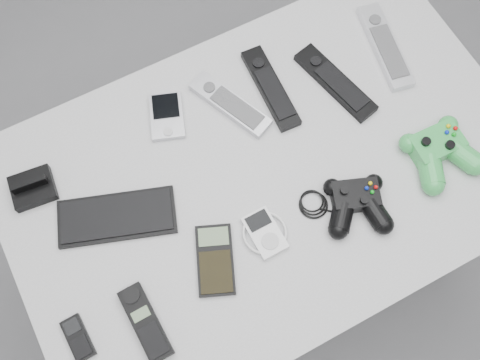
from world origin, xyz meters
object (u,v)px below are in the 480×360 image
controller_green (440,150)px  pda (167,116)px  mobile_phone (78,338)px  cordless_handset (145,323)px  remote_silver_b (385,46)px  remote_silver_a (230,104)px  desk (267,182)px  mp3_player (265,233)px  remote_black_a (270,88)px  controller_black (357,202)px  remote_black_b (335,82)px  pda_keyboard (117,217)px  calculator (215,260)px

controller_green → pda: bearing=145.7°
mobile_phone → cordless_handset: 0.14m
pda → remote_silver_b: (0.54, -0.07, 0.00)m
cordless_handset → controller_green: bearing=0.9°
remote_silver_a → controller_green: (0.35, -0.32, 0.02)m
desk → mp3_player: (-0.08, -0.12, 0.08)m
desk → remote_silver_b: (0.40, 0.15, 0.08)m
pda → remote_black_a: (0.24, -0.05, 0.00)m
mobile_phone → controller_green: bearing=-2.2°
desk → remote_silver_a: bearing=89.9°
pda → remote_silver_a: bearing=3.8°
desk → controller_black: size_ratio=4.87×
remote_silver_a → mobile_phone: size_ratio=2.33×
remote_black_a → controller_green: 0.40m
remote_black_a → remote_silver_b: 0.30m
remote_silver_a → cordless_handset: size_ratio=1.32×
remote_black_b → controller_black: (-0.12, -0.28, 0.01)m
mp3_player → mobile_phone: bearing=-178.6°
mobile_phone → controller_green: 0.85m
remote_black_b → cordless_handset: size_ratio=1.44×
cordless_handset → pda: bearing=58.0°
desk → pda_keyboard: (-0.34, 0.06, 0.07)m
remote_black_a → remote_silver_b: size_ratio=0.94×
pda → mobile_phone: (-0.36, -0.36, -0.00)m
remote_black_b → controller_green: bearing=-80.4°
controller_black → pda: bearing=146.4°
remote_silver_a → remote_black_b: size_ratio=0.91×
remote_silver_a → remote_black_a: size_ratio=0.93×
pda_keyboard → cordless_handset: (-0.04, -0.23, 0.00)m
desk → controller_black: 0.22m
pda_keyboard → mobile_phone: (-0.17, -0.19, -0.00)m
mp3_player → remote_black_a: bearing=58.3°
pda → remote_silver_a: size_ratio=0.56×
mobile_phone → remote_black_a: bearing=25.5°
remote_silver_a → cordless_handset: bearing=-159.5°
pda_keyboard → remote_silver_a: bearing=39.9°
remote_black_b → cordless_handset: bearing=-167.3°
remote_black_a → mp3_player: remote_black_a is taller
pda_keyboard → mp3_player: (0.26, -0.18, 0.00)m
remote_silver_b → mp3_player: 0.55m
cordless_handset → controller_green: size_ratio=0.94×
remote_black_a → remote_silver_b: (0.30, -0.03, 0.00)m
remote_silver_a → calculator: bearing=-145.5°
pda_keyboard → remote_black_a: size_ratio=1.12×
calculator → controller_green: size_ratio=0.89×
remote_black_a → pda_keyboard: bearing=-161.1°
remote_silver_b → controller_black: controller_black is taller
pda_keyboard → mp3_player: mp3_player is taller
desk → remote_silver_a: remote_silver_a is taller
pda → remote_silver_a: remote_silver_a is taller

